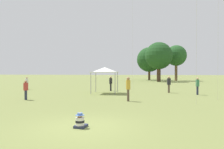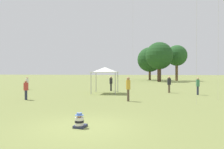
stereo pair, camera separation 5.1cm
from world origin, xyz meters
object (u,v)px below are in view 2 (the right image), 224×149
(seated_toddler, at_px, (80,122))
(person_standing_3, at_px, (27,82))
(person_standing_2, at_px, (198,84))
(distant_tree_1, at_px, (177,56))
(distant_tree_0, at_px, (150,60))
(canopy_tent, at_px, (105,70))
(person_standing_5, at_px, (169,83))
(person_standing_0, at_px, (26,88))
(person_standing_1, at_px, (128,87))
(distant_tree_2, at_px, (159,56))
(person_standing_6, at_px, (111,82))

(seated_toddler, xyz_separation_m, person_standing_3, (-12.22, 16.84, 0.68))
(person_standing_2, bearing_deg, distant_tree_1, -130.74)
(distant_tree_0, distance_m, distant_tree_1, 7.79)
(distant_tree_0, bearing_deg, person_standing_2, -83.65)
(person_standing_3, distance_m, canopy_tent, 11.12)
(person_standing_3, height_order, person_standing_5, person_standing_5)
(person_standing_0, bearing_deg, seated_toddler, 23.20)
(person_standing_5, distance_m, canopy_tent, 6.87)
(person_standing_0, distance_m, canopy_tent, 8.08)
(person_standing_2, distance_m, person_standing_5, 3.01)
(person_standing_2, bearing_deg, person_standing_1, 5.37)
(person_standing_3, height_order, distant_tree_2, distant_tree_2)
(person_standing_1, height_order, person_standing_5, person_standing_1)
(seated_toddler, bearing_deg, distant_tree_2, 88.50)
(person_standing_5, height_order, distant_tree_0, distant_tree_0)
(person_standing_1, bearing_deg, person_standing_2, 63.57)
(person_standing_2, relative_size, distant_tree_1, 0.19)
(canopy_tent, bearing_deg, person_standing_5, 14.48)
(person_standing_0, relative_size, person_standing_2, 0.92)
(person_standing_3, bearing_deg, person_standing_2, -140.91)
(seated_toddler, relative_size, person_standing_0, 0.39)
(person_standing_6, bearing_deg, person_standing_2, -133.70)
(person_standing_5, distance_m, distant_tree_1, 32.82)
(person_standing_5, relative_size, canopy_tent, 0.64)
(person_standing_1, distance_m, distant_tree_2, 34.80)
(person_standing_3, bearing_deg, distant_tree_2, -75.92)
(person_standing_2, xyz_separation_m, person_standing_5, (-2.51, 1.67, 0.03))
(person_standing_5, bearing_deg, person_standing_2, 68.71)
(person_standing_0, relative_size, person_standing_6, 0.90)
(person_standing_6, relative_size, distant_tree_0, 0.19)
(person_standing_3, distance_m, distant_tree_2, 31.21)
(person_standing_3, bearing_deg, distant_tree_0, -65.40)
(person_standing_0, height_order, person_standing_5, person_standing_5)
(person_standing_5, height_order, distant_tree_1, distant_tree_1)
(person_standing_0, height_order, distant_tree_2, distant_tree_2)
(person_standing_1, bearing_deg, person_standing_6, 129.25)
(person_standing_0, bearing_deg, person_standing_2, 94.37)
(distant_tree_0, bearing_deg, canopy_tent, -97.20)
(canopy_tent, height_order, distant_tree_0, distant_tree_0)
(person_standing_1, height_order, person_standing_2, person_standing_1)
(person_standing_1, relative_size, person_standing_2, 1.09)
(canopy_tent, bearing_deg, person_standing_6, 87.70)
(person_standing_3, relative_size, distant_tree_0, 0.18)
(distant_tree_2, bearing_deg, person_standing_2, -85.63)
(canopy_tent, xyz_separation_m, distant_tree_2, (6.84, 28.68, 3.44))
(seated_toddler, bearing_deg, canopy_tent, 102.49)
(person_standing_3, xyz_separation_m, distant_tree_0, (15.34, 34.77, 4.59))
(person_standing_5, xyz_separation_m, distant_tree_1, (4.77, 32.06, 5.15))
(seated_toddler, height_order, distant_tree_0, distant_tree_0)
(person_standing_1, xyz_separation_m, person_standing_5, (3.65, 7.26, -0.07))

